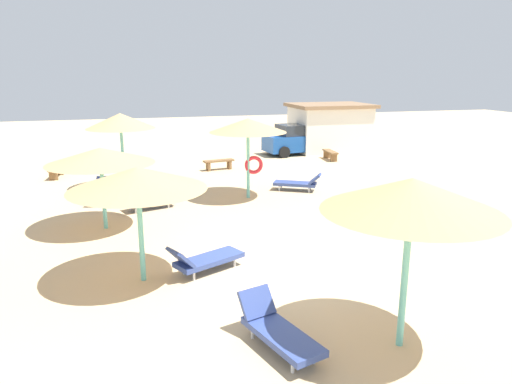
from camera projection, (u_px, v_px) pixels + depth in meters
name	position (u px, v px, depth m)	size (l,w,h in m)	color
ground_plane	(289.00, 269.00, 11.65)	(80.00, 80.00, 0.00)	#D1B284
parasol_0	(248.00, 126.00, 17.53)	(2.86, 2.86, 3.00)	#6BC6BC
parasol_1	(137.00, 179.00, 10.43)	(3.05, 3.05, 2.66)	#6BC6BC
parasol_2	(412.00, 196.00, 7.75)	(2.97, 2.97, 3.02)	#6BC6BC
parasol_3	(120.00, 121.00, 18.82)	(2.70, 2.70, 3.07)	#6BC6BC
parasol_4	(100.00, 156.00, 14.09)	(3.17, 3.17, 2.49)	#6BC6BC
lounger_0	(298.00, 183.00, 19.16)	(1.95, 1.48, 0.73)	#33478C
lounger_1	(205.00, 259.00, 11.39)	(1.96, 1.38, 0.77)	#33478C
lounger_2	(277.00, 330.00, 8.28)	(1.15, 1.95, 0.81)	#33478C
lounger_3	(101.00, 192.00, 17.70)	(0.97, 1.96, 0.76)	#33478C
lounger_4	(153.00, 200.00, 16.68)	(2.00, 1.21, 0.68)	#33478C
bench_0	(330.00, 153.00, 25.81)	(0.52, 1.53, 0.49)	brown
bench_1	(219.00, 163.00, 23.20)	(1.55, 0.66, 0.49)	brown
bench_2	(56.00, 170.00, 21.52)	(0.56, 1.53, 0.49)	brown
parked_car	(298.00, 140.00, 27.53)	(4.17, 2.34, 1.72)	#194C9E
beach_cabana	(329.00, 127.00, 28.62)	(4.62, 3.68, 2.79)	white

